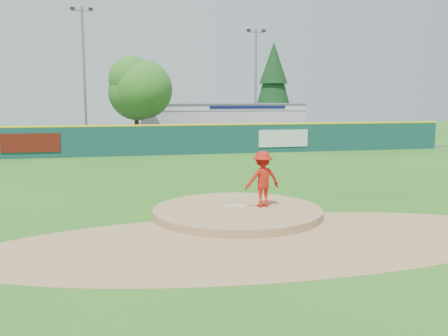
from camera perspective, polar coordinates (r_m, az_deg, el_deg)
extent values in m
plane|color=#286B19|center=(16.33, 1.54, -5.48)|extent=(120.00, 120.00, 0.00)
cylinder|color=#9E774C|center=(16.33, 1.54, -5.48)|extent=(5.50, 5.50, 0.50)
cube|color=white|center=(16.55, 1.29, -4.33)|extent=(0.60, 0.15, 0.04)
cylinder|color=#9E774C|center=(13.54, 4.67, -8.32)|extent=(15.40, 15.40, 0.01)
cube|color=#38383A|center=(42.74, -7.34, 2.83)|extent=(44.00, 16.00, 0.02)
imported|color=red|center=(16.42, 4.42, -1.26)|extent=(1.27, 0.85, 1.84)
imported|color=white|center=(37.24, -12.38, 3.09)|extent=(5.57, 3.30, 1.45)
cube|color=silver|center=(48.47, -0.82, 5.37)|extent=(15.00, 8.00, 3.20)
cube|color=white|center=(44.50, 0.25, 6.95)|extent=(15.00, 0.06, 0.55)
cube|color=#0F194C|center=(44.95, 2.76, 6.95)|extent=(7.00, 0.03, 0.28)
cube|color=#59595B|center=(48.42, -0.82, 7.33)|extent=(15.20, 8.20, 0.12)
cube|color=#5A140C|center=(33.82, -21.24, 2.69)|extent=(3.60, 0.04, 1.20)
cube|color=silver|center=(35.44, 6.80, 3.39)|extent=(3.60, 0.04, 1.20)
cube|color=#133F3C|center=(33.74, -5.95, 3.18)|extent=(40.00, 0.10, 2.00)
cylinder|color=yellow|center=(33.67, -5.97, 4.87)|extent=(40.00, 0.14, 0.14)
cylinder|color=#382314|center=(40.52, -9.93, 4.32)|extent=(0.36, 0.36, 2.60)
sphere|color=#387F23|center=(40.45, -10.04, 8.93)|extent=(5.60, 5.60, 5.60)
cylinder|color=#382314|center=(54.19, 5.60, 4.76)|extent=(0.40, 0.40, 1.60)
cone|color=#113A16|center=(54.13, 5.67, 9.79)|extent=(4.40, 4.40, 7.90)
cylinder|color=gray|center=(42.49, -15.68, 9.98)|extent=(0.20, 0.20, 11.00)
cube|color=gray|center=(43.01, -15.95, 16.91)|extent=(1.60, 0.10, 0.10)
cube|color=black|center=(43.07, -16.93, 17.06)|extent=(0.35, 0.25, 0.20)
cube|color=black|center=(43.00, -14.98, 17.15)|extent=(0.35, 0.25, 0.20)
cylinder|color=gray|center=(46.25, 3.64, 9.45)|extent=(0.20, 0.20, 10.00)
cube|color=gray|center=(46.61, 3.69, 15.23)|extent=(1.60, 0.10, 0.10)
cube|color=black|center=(46.44, 2.83, 15.45)|extent=(0.35, 0.25, 0.20)
cube|color=black|center=(46.82, 4.54, 15.38)|extent=(0.35, 0.25, 0.20)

